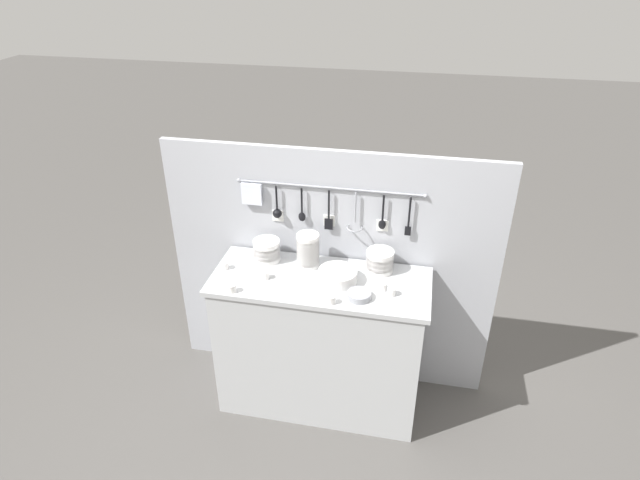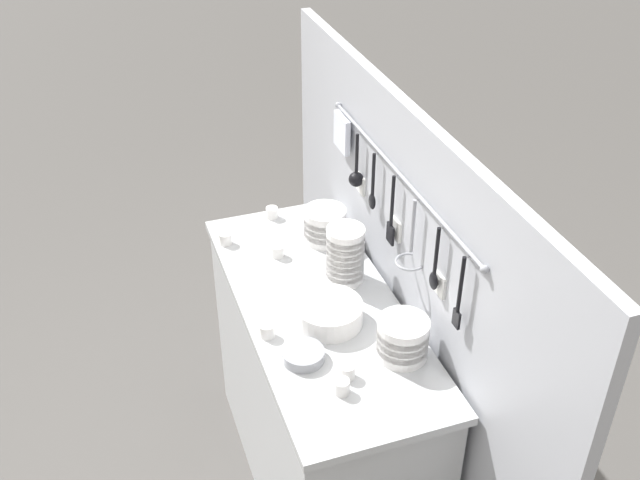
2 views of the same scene
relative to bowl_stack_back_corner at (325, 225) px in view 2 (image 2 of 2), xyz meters
name	(u,v)px [view 2 (image 2 of 2)]	position (x,y,z in m)	size (l,w,h in m)	color
counter	(319,401)	(0.36, -0.15, -0.54)	(1.28, 0.53, 0.95)	#B7BABC
back_wall	(396,313)	(0.36, 0.15, -0.19)	(2.08, 0.11, 1.63)	#A8AAB2
bowl_stack_back_corner	(325,225)	(0.00, 0.00, 0.00)	(0.16, 0.16, 0.13)	white
bowl_stack_tall_left	(403,338)	(0.69, 0.01, 0.00)	(0.16, 0.16, 0.14)	white
bowl_stack_wide_centre	(345,255)	(0.26, -0.02, 0.04)	(0.13, 0.13, 0.22)	white
plate_stack	(330,313)	(0.47, -0.15, -0.03)	(0.23, 0.23, 0.07)	white
steel_mixing_bowl	(303,355)	(0.61, -0.29, -0.05)	(0.13, 0.13, 0.04)	#93969E
cup_back_left	(347,371)	(0.73, -0.18, -0.04)	(0.05, 0.05, 0.05)	white
cup_edge_near	(267,331)	(0.47, -0.36, -0.04)	(0.05, 0.05, 0.05)	white
cup_mid_row	(226,239)	(-0.10, -0.37, -0.04)	(0.05, 0.05, 0.05)	white
cup_back_right	(342,387)	(0.78, -0.22, -0.04)	(0.05, 0.05, 0.05)	white
cup_front_left	(272,213)	(-0.22, -0.15, -0.04)	(0.05, 0.05, 0.05)	white
cup_by_caddy	(278,251)	(0.05, -0.20, -0.04)	(0.05, 0.05, 0.05)	white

